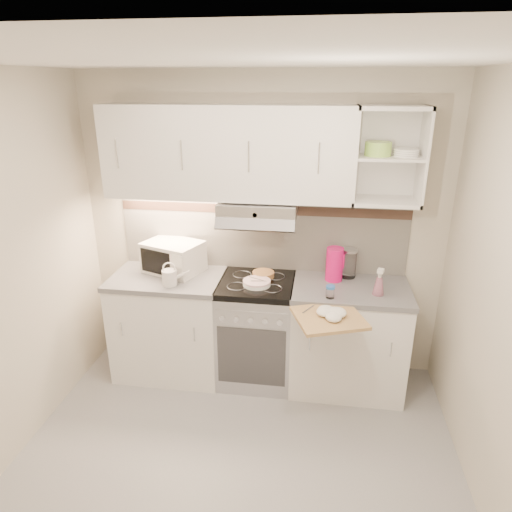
{
  "coord_description": "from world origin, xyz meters",
  "views": [
    {
      "loc": [
        0.48,
        -2.22,
        2.4
      ],
      "look_at": [
        0.02,
        0.95,
        1.18
      ],
      "focal_mm": 32.0,
      "sensor_mm": 36.0,
      "label": 1
    }
  ],
  "objects": [
    {
      "name": "cutting_board",
      "position": [
        0.58,
        0.62,
        0.87
      ],
      "size": [
        0.57,
        0.54,
        0.02
      ],
      "primitive_type": "cube",
      "rotation": [
        0.0,
        0.0,
        0.35
      ],
      "color": "tan",
      "rests_on": "base_cabinet_right"
    },
    {
      "name": "room_shell",
      "position": [
        0.0,
        0.37,
        1.63
      ],
      "size": [
        3.04,
        2.84,
        2.52
      ],
      "color": "beige",
      "rests_on": "ground"
    },
    {
      "name": "spray_bottle",
      "position": [
        0.94,
        0.99,
        0.99
      ],
      "size": [
        0.09,
        0.09,
        0.23
      ],
      "rotation": [
        0.0,
        0.0,
        -0.32
      ],
      "color": "#FF9EC2",
      "rests_on": "worktop_right"
    },
    {
      "name": "glass_jar",
      "position": [
        0.73,
        1.3,
        1.02
      ],
      "size": [
        0.13,
        0.13,
        0.24
      ],
      "rotation": [
        0.0,
        0.0,
        -0.02
      ],
      "color": "silver",
      "rests_on": "worktop_right"
    },
    {
      "name": "plate_stack",
      "position": [
        0.01,
        1.03,
        0.92
      ],
      "size": [
        0.22,
        0.22,
        0.05
      ],
      "rotation": [
        0.0,
        0.0,
        -0.3
      ],
      "color": "white",
      "rests_on": "electric_range"
    },
    {
      "name": "watering_can",
      "position": [
        -0.66,
        0.94,
        0.97
      ],
      "size": [
        0.23,
        0.12,
        0.19
      ],
      "rotation": [
        0.0,
        0.0,
        0.2
      ],
      "color": "silver",
      "rests_on": "worktop_left"
    },
    {
      "name": "microwave",
      "position": [
        -0.72,
        1.22,
        1.03
      ],
      "size": [
        0.54,
        0.47,
        0.26
      ],
      "rotation": [
        0.0,
        0.0,
        -0.36
      ],
      "color": "silver",
      "rests_on": "worktop_left"
    },
    {
      "name": "dish_towel",
      "position": [
        0.62,
        0.61,
        0.92
      ],
      "size": [
        0.26,
        0.23,
        0.06
      ],
      "primitive_type": null,
      "rotation": [
        0.0,
        0.0,
        -0.17
      ],
      "color": "white",
      "rests_on": "cutting_board"
    },
    {
      "name": "worktop_left",
      "position": [
        -0.75,
        1.1,
        0.88
      ],
      "size": [
        0.92,
        0.62,
        0.04
      ],
      "primitive_type": "cube",
      "color": "slate",
      "rests_on": "base_cabinet_left"
    },
    {
      "name": "base_cabinet_left",
      "position": [
        -0.75,
        1.1,
        0.43
      ],
      "size": [
        0.9,
        0.6,
        0.86
      ],
      "primitive_type": "cube",
      "color": "white",
      "rests_on": "ground"
    },
    {
      "name": "spice_jar",
      "position": [
        0.58,
        0.88,
        0.95
      ],
      "size": [
        0.07,
        0.07,
        0.1
      ],
      "rotation": [
        0.0,
        0.0,
        -0.24
      ],
      "color": "white",
      "rests_on": "worktop_right"
    },
    {
      "name": "pink_pitcher",
      "position": [
        0.61,
        1.22,
        1.04
      ],
      "size": [
        0.15,
        0.14,
        0.27
      ],
      "rotation": [
        0.0,
        0.0,
        -0.1
      ],
      "color": "#D70C63",
      "rests_on": "worktop_right"
    },
    {
      "name": "ground",
      "position": [
        0.0,
        0.0,
        0.0
      ],
      "size": [
        3.0,
        3.0,
        0.0
      ],
      "primitive_type": "plane",
      "color": "gray",
      "rests_on": "ground"
    },
    {
      "name": "electric_range",
      "position": [
        0.0,
        1.1,
        0.45
      ],
      "size": [
        0.6,
        0.6,
        0.9
      ],
      "color": "#B7B7BC",
      "rests_on": "ground"
    },
    {
      "name": "worktop_right",
      "position": [
        0.75,
        1.1,
        0.88
      ],
      "size": [
        0.92,
        0.62,
        0.04
      ],
      "primitive_type": "cube",
      "color": "slate",
      "rests_on": "base_cabinet_right"
    },
    {
      "name": "base_cabinet_right",
      "position": [
        0.75,
        1.1,
        0.43
      ],
      "size": [
        0.9,
        0.6,
        0.86
      ],
      "primitive_type": "cube",
      "color": "white",
      "rests_on": "ground"
    },
    {
      "name": "bread_loaf",
      "position": [
        0.04,
        1.2,
        0.92
      ],
      "size": [
        0.18,
        0.18,
        0.04
      ],
      "primitive_type": "cylinder",
      "color": "#976340",
      "rests_on": "electric_range"
    }
  ]
}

